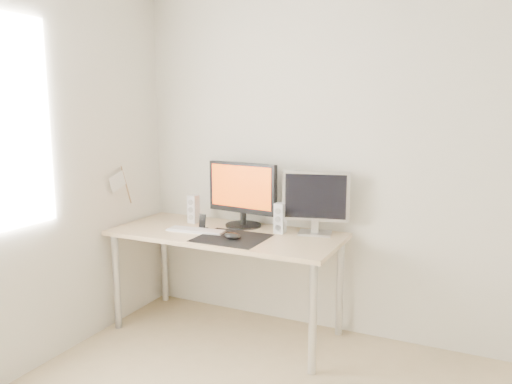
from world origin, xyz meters
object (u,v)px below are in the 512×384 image
(speaker_right, at_px, (280,218))
(second_monitor, at_px, (316,200))
(keyboard, at_px, (196,230))
(main_monitor, at_px, (242,192))
(mouse, at_px, (232,236))
(phone_dock, at_px, (202,225))
(speaker_left, at_px, (194,209))
(desk, at_px, (226,243))

(speaker_right, bearing_deg, second_monitor, 16.82)
(keyboard, bearing_deg, speaker_right, 21.27)
(second_monitor, bearing_deg, keyboard, -160.03)
(speaker_right, relative_size, keyboard, 0.49)
(main_monitor, bearing_deg, keyboard, -130.70)
(mouse, distance_m, phone_dock, 0.35)
(mouse, height_order, speaker_right, speaker_right)
(mouse, height_order, speaker_left, speaker_left)
(speaker_right, xyz_separation_m, phone_dock, (-0.53, -0.15, -0.07))
(keyboard, bearing_deg, phone_dock, 79.84)
(phone_dock, bearing_deg, mouse, -25.02)
(main_monitor, bearing_deg, speaker_right, -9.61)
(desk, bearing_deg, main_monitor, 80.76)
(speaker_right, bearing_deg, desk, -158.02)
(speaker_left, distance_m, speaker_right, 0.70)
(main_monitor, bearing_deg, phone_dock, -137.13)
(main_monitor, xyz_separation_m, keyboard, (-0.23, -0.27, -0.25))
(mouse, xyz_separation_m, second_monitor, (0.45, 0.36, 0.22))
(desk, relative_size, phone_dock, 14.37)
(second_monitor, xyz_separation_m, phone_dock, (-0.76, -0.22, -0.21))
(speaker_left, relative_size, speaker_right, 1.00)
(mouse, relative_size, second_monitor, 0.27)
(main_monitor, distance_m, second_monitor, 0.55)
(mouse, bearing_deg, speaker_right, 53.64)
(speaker_left, relative_size, phone_dock, 1.88)
(speaker_right, xyz_separation_m, keyboard, (-0.54, -0.21, -0.10))
(desk, distance_m, speaker_left, 0.43)
(speaker_left, xyz_separation_m, keyboard, (0.16, -0.22, -0.10))
(speaker_right, bearing_deg, keyboard, -158.73)
(desk, distance_m, phone_dock, 0.22)
(second_monitor, distance_m, speaker_right, 0.28)
(desk, height_order, keyboard, keyboard)
(main_monitor, distance_m, speaker_left, 0.42)
(desk, relative_size, keyboard, 3.73)
(second_monitor, xyz_separation_m, speaker_left, (-0.93, -0.06, -0.14))
(main_monitor, height_order, phone_dock, main_monitor)
(speaker_right, height_order, keyboard, speaker_right)
(main_monitor, xyz_separation_m, second_monitor, (0.55, 0.02, -0.01))
(keyboard, bearing_deg, desk, 20.01)
(second_monitor, bearing_deg, mouse, -140.83)
(mouse, bearing_deg, second_monitor, 39.17)
(desk, distance_m, speaker_right, 0.42)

